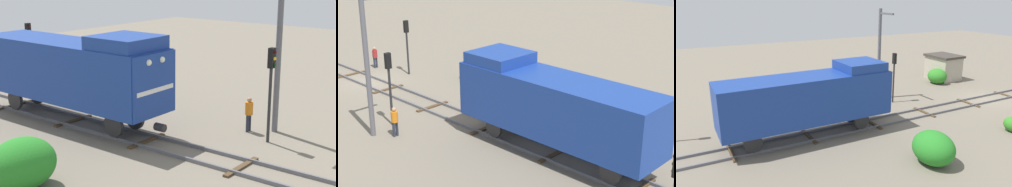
{
  "view_description": "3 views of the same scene",
  "coord_description": "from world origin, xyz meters",
  "views": [
    {
      "loc": [
        -16.78,
        -2.07,
        7.92
      ],
      "look_at": [
        1.45,
        12.27,
        2.0
      ],
      "focal_mm": 55.0,
      "sensor_mm": 36.0,
      "label": 1
    },
    {
      "loc": [
        18.74,
        31.99,
        11.71
      ],
      "look_at": [
        0.35,
        14.27,
        2.69
      ],
      "focal_mm": 55.0,
      "sensor_mm": 36.0,
      "label": 2
    },
    {
      "loc": [
        -18.55,
        24.75,
        8.99
      ],
      "look_at": [
        0.28,
        14.57,
        2.56
      ],
      "focal_mm": 35.0,
      "sensor_mm": 36.0,
      "label": 3
    }
  ],
  "objects": [
    {
      "name": "locomotive",
      "position": [
        0.0,
        17.19,
        2.77
      ],
      "size": [
        2.9,
        11.6,
        4.6
      ],
      "color": "navy",
      "rests_on": "railway_track"
    },
    {
      "name": "traffic_signal_mid",
      "position": [
        3.4,
        8.03,
        3.01
      ],
      "size": [
        0.32,
        0.34,
        4.33
      ],
      "color": "#262628",
      "rests_on": "ground"
    },
    {
      "name": "traffic_signal_far",
      "position": [
        3.6,
        25.41,
        2.89
      ],
      "size": [
        0.32,
        0.34,
        4.16
      ],
      "color": "#262628",
      "rests_on": "ground"
    },
    {
      "name": "worker_by_signal",
      "position": [
        4.2,
        9.5,
        1.0
      ],
      "size": [
        0.38,
        0.38,
        1.7
      ],
      "rotation": [
        0.0,
        0.0,
        4.75
      ],
      "color": "#262B38",
      "rests_on": "ground"
    },
    {
      "name": "catenary_mast",
      "position": [
        4.94,
        8.51,
        4.22
      ],
      "size": [
        1.94,
        0.28,
        7.94
      ],
      "color": "#595960",
      "rests_on": "ground"
    },
    {
      "name": "bush_far",
      "position": [
        -6.5,
        12.65,
        0.95
      ],
      "size": [
        2.6,
        2.13,
        1.89
      ],
      "primitive_type": "ellipsoid",
      "color": "#268026",
      "rests_on": "ground"
    }
  ]
}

